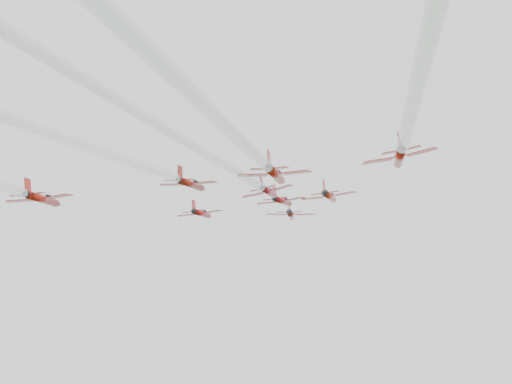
# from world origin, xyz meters

# --- Properties ---
(jet_lead) EXTENTS (10.35, 13.59, 7.50)m
(jet_lead) POSITION_xyz_m (0.97, 30.77, 145.50)
(jet_lead) COLOR #A10F10
(jet_row2_left) EXTENTS (8.86, 11.64, 6.42)m
(jet_row2_left) POSITION_xyz_m (-12.95, 13.31, 136.89)
(jet_row2_left) COLOR #990E0F
(jet_row2_center) EXTENTS (8.94, 11.74, 6.48)m
(jet_row2_center) POSITION_xyz_m (2.94, 10.34, 135.43)
(jet_row2_center) COLOR #A20F17
(jet_row2_right) EXTENTS (10.06, 13.21, 7.29)m
(jet_row2_right) POSITION_xyz_m (11.20, 11.61, 136.07)
(jet_row2_right) COLOR #AE2110
(jet_center) EXTENTS (8.47, 82.77, 41.49)m
(jet_center) POSITION_xyz_m (2.86, -38.19, 111.48)
(jet_center) COLOR maroon
(jet_rear_left) EXTENTS (8.49, 83.01, 41.61)m
(jet_rear_left) POSITION_xyz_m (-5.21, -52.92, 104.23)
(jet_rear_left) COLOR maroon
(jet_rear_right) EXTENTS (10.44, 102.10, 51.18)m
(jet_rear_right) POSITION_xyz_m (6.62, -60.27, 100.62)
(jet_rear_right) COLOR #A4190F
(jet_rear_farright) EXTENTS (10.15, 99.27, 49.76)m
(jet_rear_farright) POSITION_xyz_m (23.57, -59.62, 100.94)
(jet_rear_farright) COLOR #B21611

